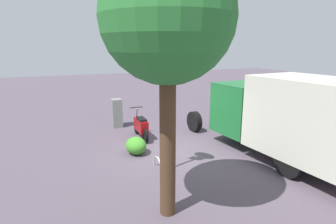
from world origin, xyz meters
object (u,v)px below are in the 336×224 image
at_px(street_tree, 168,19).
at_px(utility_cabinet, 117,113).
at_px(stop_sign, 168,101).
at_px(bike_rack_hoop, 158,170).
at_px(motorcycle, 141,126).
at_px(box_truck_near, 298,116).

relative_size(street_tree, utility_cabinet, 4.24).
xyz_separation_m(stop_sign, bike_rack_hoop, (0.08, 0.31, -2.15)).
bearing_deg(motorcycle, street_tree, 169.97).
distance_m(box_truck_near, utility_cabinet, 7.78).
height_order(stop_sign, street_tree, street_tree).
height_order(motorcycle, bike_rack_hoop, motorcycle).
bearing_deg(bike_rack_hoop, motorcycle, -8.57).
xyz_separation_m(motorcycle, stop_sign, (-3.17, 0.15, 1.63)).
xyz_separation_m(box_truck_near, utility_cabinet, (6.45, 4.25, -0.91)).
height_order(box_truck_near, street_tree, street_tree).
relative_size(box_truck_near, motorcycle, 4.55).
distance_m(motorcycle, street_tree, 6.52).
height_order(street_tree, bike_rack_hoop, street_tree).
distance_m(motorcycle, utility_cabinet, 2.13).
xyz_separation_m(motorcycle, utility_cabinet, (2.07, 0.50, 0.14)).
height_order(motorcycle, utility_cabinet, utility_cabinet).
bearing_deg(stop_sign, bike_rack_hoop, 76.37).
bearing_deg(stop_sign, motorcycle, -2.75).
bearing_deg(bike_rack_hoop, stop_sign, -103.63).
bearing_deg(utility_cabinet, street_tree, 175.58).
xyz_separation_m(utility_cabinet, bike_rack_hoop, (-5.16, -0.04, -0.66)).
bearing_deg(box_truck_near, bike_rack_hoop, 68.86).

